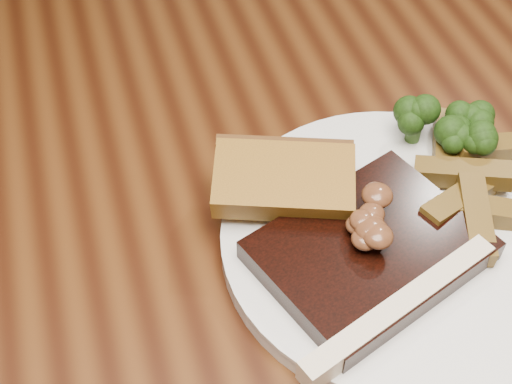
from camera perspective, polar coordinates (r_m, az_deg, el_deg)
The scene contains 8 objects.
dining_table at distance 0.64m, azimuth -2.08°, elevation -6.79°, with size 1.60×0.90×0.75m.
plate at distance 0.55m, azimuth 11.25°, elevation -3.87°, with size 0.27×0.27×0.01m, color white.
steak at distance 0.51m, azimuth 9.06°, elevation -4.76°, with size 0.15×0.11×0.02m, color black.
steak_bone at distance 0.49m, azimuth 11.37°, elevation -9.47°, with size 0.17×0.02×0.02m, color beige.
mushroom_pile at distance 0.50m, azimuth 8.51°, elevation -2.22°, with size 0.06×0.06×0.03m, color brown, non-canonical shape.
garlic_bread at distance 0.54m, azimuth 2.18°, elevation -0.51°, with size 0.10×0.06×0.02m, color #8D5E19.
potato_wedges at distance 0.57m, azimuth 17.35°, elevation 0.45°, with size 0.09×0.09×0.02m, color brown, non-canonical shape.
broccoli_cluster at distance 0.59m, azimuth 15.47°, elevation 3.91°, with size 0.07×0.07×0.04m, color #1D3E0E, non-canonical shape.
Camera 1 is at (-0.08, -0.35, 1.18)m, focal length 50.00 mm.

